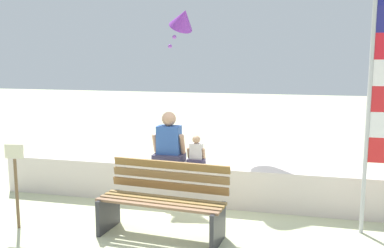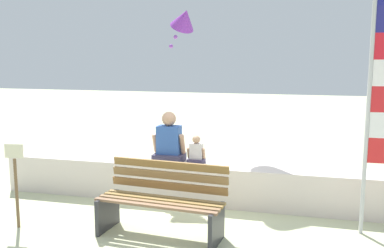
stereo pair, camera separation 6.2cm
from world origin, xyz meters
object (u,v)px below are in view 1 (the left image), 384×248
at_px(park_bench, 163,202).
at_px(person_child, 196,152).
at_px(person_adult, 169,142).
at_px(kite_purple, 183,19).
at_px(flag_banner, 378,90).
at_px(sign_post, 16,178).

xyz_separation_m(park_bench, person_child, (0.09, 1.38, 0.34)).
relative_size(person_adult, kite_purple, 0.89).
bearing_deg(flag_banner, kite_purple, 136.78).
distance_m(park_bench, person_child, 1.43).
xyz_separation_m(flag_banner, kite_purple, (-3.22, 3.03, 1.12)).
height_order(person_child, kite_purple, kite_purple).
relative_size(person_child, sign_post, 0.39).
height_order(person_child, sign_post, sign_post).
relative_size(park_bench, flag_banner, 0.52).
relative_size(park_bench, sign_post, 1.46).
bearing_deg(person_adult, kite_purple, 99.63).
relative_size(park_bench, person_adult, 2.08).
bearing_deg(sign_post, kite_purple, 73.69).
xyz_separation_m(park_bench, person_adult, (-0.34, 1.38, 0.47)).
xyz_separation_m(person_adult, flag_banner, (2.83, -0.73, 0.92)).
bearing_deg(kite_purple, flag_banner, -43.22).
xyz_separation_m(flag_banner, sign_post, (-4.37, -0.90, -1.14)).
distance_m(flag_banner, kite_purple, 4.56).
xyz_separation_m(park_bench, sign_post, (-1.88, -0.25, 0.25)).
height_order(park_bench, sign_post, sign_post).
bearing_deg(flag_banner, sign_post, -168.31).
distance_m(person_adult, kite_purple, 3.09).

